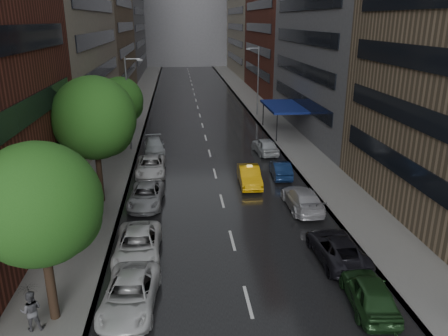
{
  "coord_description": "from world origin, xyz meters",
  "views": [
    {
      "loc": [
        -2.95,
        -13.04,
        12.49
      ],
      "look_at": [
        0.0,
        14.64,
        3.0
      ],
      "focal_mm": 35.0,
      "sensor_mm": 36.0,
      "label": 1
    }
  ],
  "objects": [
    {
      "name": "taxi",
      "position": [
        2.49,
        19.04,
        0.75
      ],
      "size": [
        1.73,
        4.61,
        1.5
      ],
      "primitive_type": "imported",
      "rotation": [
        0.0,
        0.0,
        -0.03
      ],
      "color": "#E5A10C",
      "rests_on": "ground"
    },
    {
      "name": "street_lamp_right",
      "position": [
        7.72,
        45.0,
        4.89
      ],
      "size": [
        1.74,
        0.22,
        9.0
      ],
      "color": "gray",
      "rests_on": "sidewalk_right"
    },
    {
      "name": "tree_far",
      "position": [
        -8.6,
        30.56,
        4.96
      ],
      "size": [
        4.56,
        4.56,
        7.26
      ],
      "color": "#382619",
      "rests_on": "ground"
    },
    {
      "name": "ped_black_umbrella",
      "position": [
        -9.29,
        2.92,
        1.38
      ],
      "size": [
        0.96,
        0.98,
        2.09
      ],
      "color": "#525157",
      "rests_on": "sidewalk_left"
    },
    {
      "name": "building_far",
      "position": [
        0.0,
        118.0,
        16.0
      ],
      "size": [
        40.0,
        14.0,
        32.0
      ],
      "primitive_type": "cube",
      "color": "slate",
      "rests_on": "ground"
    },
    {
      "name": "buildings_right",
      "position": [
        15.0,
        56.7,
        15.03
      ],
      "size": [
        8.05,
        109.1,
        36.0
      ],
      "color": "#937A5B",
      "rests_on": "ground"
    },
    {
      "name": "sidewalk_left",
      "position": [
        -9.0,
        50.0,
        0.07
      ],
      "size": [
        4.0,
        140.0,
        0.15
      ],
      "primitive_type": "cube",
      "color": "gray",
      "rests_on": "ground"
    },
    {
      "name": "sidewalk_right",
      "position": [
        9.0,
        50.0,
        0.07
      ],
      "size": [
        4.0,
        140.0,
        0.15
      ],
      "primitive_type": "cube",
      "color": "gray",
      "rests_on": "ground"
    },
    {
      "name": "parked_cars_right",
      "position": [
        5.4,
        13.85,
        0.74
      ],
      "size": [
        2.48,
        29.0,
        1.58
      ],
      "color": "#1B3B1A",
      "rests_on": "ground"
    },
    {
      "name": "street_lamp_left",
      "position": [
        -7.72,
        30.0,
        4.89
      ],
      "size": [
        1.74,
        0.22,
        9.0
      ],
      "color": "gray",
      "rests_on": "sidewalk_left"
    },
    {
      "name": "awning",
      "position": [
        8.98,
        35.0,
        3.13
      ],
      "size": [
        4.0,
        8.0,
        3.12
      ],
      "color": "navy",
      "rests_on": "sidewalk_right"
    },
    {
      "name": "tree_mid",
      "position": [
        -8.6,
        16.63,
        6.18
      ],
      "size": [
        5.67,
        5.67,
        9.03
      ],
      "color": "#382619",
      "rests_on": "ground"
    },
    {
      "name": "tree_near",
      "position": [
        -8.6,
        3.61,
        5.52
      ],
      "size": [
        5.06,
        5.06,
        8.07
      ],
      "color": "#382619",
      "rests_on": "ground"
    },
    {
      "name": "parked_cars_left",
      "position": [
        -5.4,
        15.13,
        0.71
      ],
      "size": [
        2.72,
        29.88,
        1.48
      ],
      "color": "silver",
      "rests_on": "ground"
    },
    {
      "name": "road",
      "position": [
        0.0,
        50.0,
        0.01
      ],
      "size": [
        14.0,
        140.0,
        0.01
      ],
      "primitive_type": "cube",
      "color": "black",
      "rests_on": "ground"
    }
  ]
}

